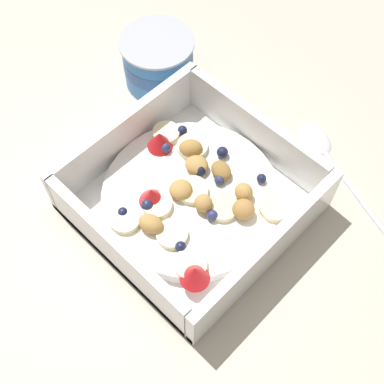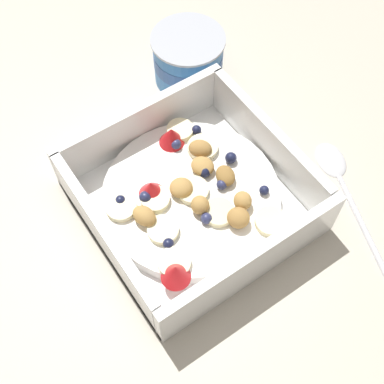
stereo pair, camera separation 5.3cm
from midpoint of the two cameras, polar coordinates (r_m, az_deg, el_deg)
ground_plane at (r=0.56m, az=4.21°, el=-0.73°), size 2.40×2.40×0.00m
fruit_bowl at (r=0.54m, az=2.75°, el=-0.79°), size 0.21×0.21×0.06m
spoon at (r=0.60m, az=18.48°, el=1.30°), size 0.08×0.17×0.01m
yogurt_cup at (r=0.64m, az=2.01°, el=14.28°), size 0.09×0.09×0.06m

